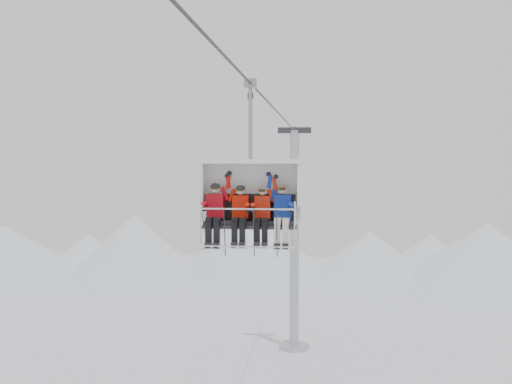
# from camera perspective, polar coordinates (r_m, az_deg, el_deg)

# --- Properties ---
(ridgeline) EXTENTS (72.00, 21.00, 7.00)m
(ridgeline) POSITION_cam_1_polar(r_m,az_deg,el_deg) (59.43, 2.78, -5.59)
(ridgeline) COLOR white
(ridgeline) RESTS_ON ground
(lift_tower_right) EXTENTS (2.00, 1.80, 13.48)m
(lift_tower_right) POSITION_cam_1_polar(r_m,az_deg,el_deg) (39.11, 3.42, -5.58)
(lift_tower_right) COLOR #A9ABB0
(lift_tower_right) RESTS_ON ground
(haul_cable) EXTENTS (0.06, 50.00, 0.06)m
(haul_cable) POSITION_cam_1_polar(r_m,az_deg,el_deg) (16.86, 0.00, 9.12)
(haul_cable) COLOR #2F2F34
(haul_cable) RESTS_ON lift_tower_left
(chairlift_carrier) EXTENTS (2.41, 1.17, 3.98)m
(chairlift_carrier) POSITION_cam_1_polar(r_m,az_deg,el_deg) (15.63, -0.44, 0.01)
(chairlift_carrier) COLOR black
(chairlift_carrier) RESTS_ON haul_cable
(skier_far_left) EXTENTS (0.41, 1.69, 1.64)m
(skier_far_left) POSITION_cam_1_polar(r_m,az_deg,el_deg) (15.48, -3.68, -1.76)
(skier_far_left) COLOR #B70B17
(skier_far_left) RESTS_ON chairlift_carrier
(skier_center_left) EXTENTS (0.39, 1.69, 1.57)m
(skier_center_left) POSITION_cam_1_polar(r_m,az_deg,el_deg) (15.38, -1.42, -1.86)
(skier_center_left) COLOR red
(skier_center_left) RESTS_ON chairlift_carrier
(skier_center_right) EXTENTS (0.38, 1.69, 1.54)m
(skier_center_right) POSITION_cam_1_polar(r_m,az_deg,el_deg) (15.32, 0.55, -1.91)
(skier_center_right) COLOR red
(skier_center_right) RESTS_ON chairlift_carrier
(skier_far_right) EXTENTS (0.41, 1.69, 1.62)m
(skier_far_right) POSITION_cam_1_polar(r_m,az_deg,el_deg) (15.28, 2.36, -1.84)
(skier_far_right) COLOR navy
(skier_far_right) RESTS_ON chairlift_carrier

